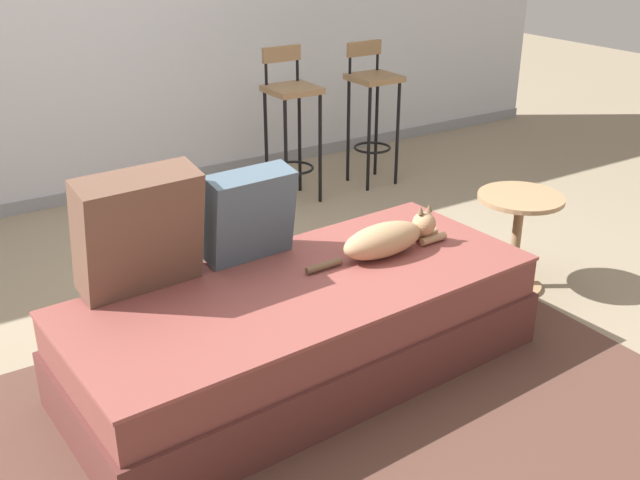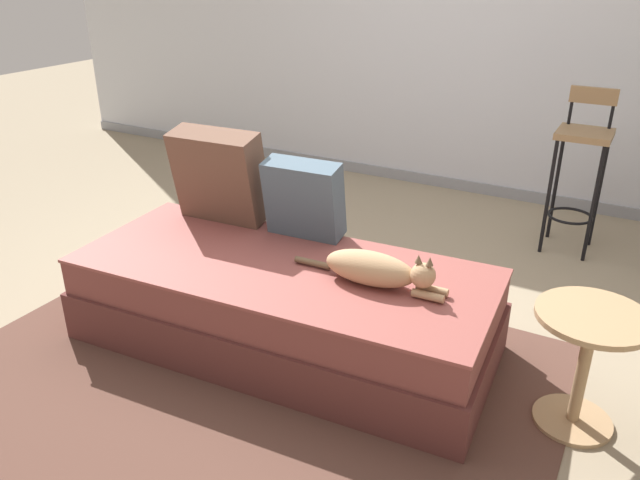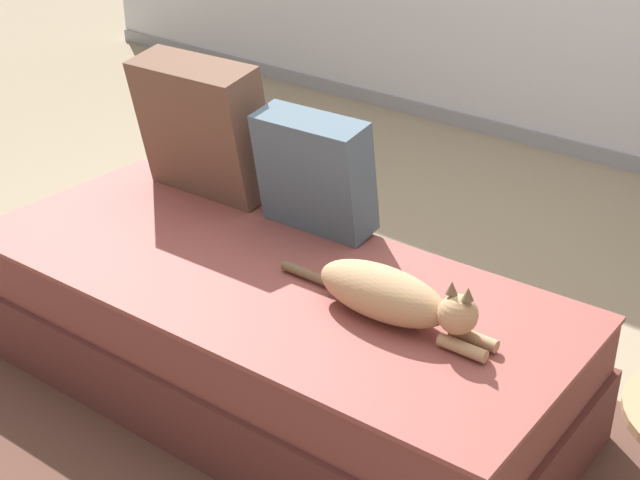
{
  "view_description": "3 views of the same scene",
  "coord_description": "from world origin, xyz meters",
  "px_view_note": "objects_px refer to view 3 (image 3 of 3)",
  "views": [
    {
      "loc": [
        -1.44,
        -2.78,
        1.88
      ],
      "look_at": [
        0.15,
        -0.3,
        0.56
      ],
      "focal_mm": 42.0,
      "sensor_mm": 36.0,
      "label": 1
    },
    {
      "loc": [
        1.43,
        -2.62,
        1.78
      ],
      "look_at": [
        0.15,
        -0.3,
        0.56
      ],
      "focal_mm": 35.0,
      "sensor_mm": 36.0,
      "label": 2
    },
    {
      "loc": [
        1.71,
        -2.13,
        1.78
      ],
      "look_at": [
        0.15,
        -0.3,
        0.56
      ],
      "focal_mm": 50.0,
      "sensor_mm": 36.0,
      "label": 3
    }
  ],
  "objects_px": {
    "cat": "(392,296)",
    "couch": "(265,330)",
    "throw_pillow_corner": "(203,127)",
    "throw_pillow_middle": "(315,173)"
  },
  "relations": [
    {
      "from": "throw_pillow_middle",
      "to": "couch",
      "type": "bearing_deg",
      "value": -77.95
    },
    {
      "from": "throw_pillow_corner",
      "to": "cat",
      "type": "distance_m",
      "value": 1.1
    },
    {
      "from": "couch",
      "to": "throw_pillow_corner",
      "type": "height_order",
      "value": "throw_pillow_corner"
    },
    {
      "from": "couch",
      "to": "throw_pillow_middle",
      "type": "height_order",
      "value": "throw_pillow_middle"
    },
    {
      "from": "cat",
      "to": "couch",
      "type": "bearing_deg",
      "value": -175.97
    },
    {
      "from": "couch",
      "to": "cat",
      "type": "relative_size",
      "value": 2.79
    },
    {
      "from": "throw_pillow_corner",
      "to": "cat",
      "type": "xyz_separation_m",
      "value": [
        1.05,
        -0.27,
        -0.18
      ]
    },
    {
      "from": "throw_pillow_middle",
      "to": "throw_pillow_corner",
      "type": "bearing_deg",
      "value": -176.55
    },
    {
      "from": "couch",
      "to": "throw_pillow_middle",
      "type": "relative_size",
      "value": 5.02
    },
    {
      "from": "couch",
      "to": "cat",
      "type": "bearing_deg",
      "value": 4.03
    }
  ]
}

